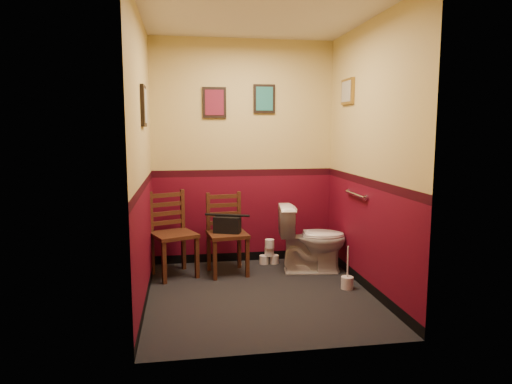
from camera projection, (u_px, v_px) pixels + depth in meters
floor at (260, 294)px, 4.55m from camera, size 2.20×2.40×0.00m
ceiling at (260, 13)px, 4.19m from camera, size 2.20×2.40×0.00m
wall_back at (244, 153)px, 5.54m from camera, size 2.20×0.00×2.70m
wall_front at (289, 170)px, 3.20m from camera, size 2.20×0.00×2.70m
wall_left at (143, 161)px, 4.20m from camera, size 0.00×2.40×2.70m
wall_right at (369, 158)px, 4.54m from camera, size 0.00×2.40×2.70m
grab_bar at (355, 194)px, 4.84m from camera, size 0.05×0.56×0.06m
framed_print_back_a at (214, 103)px, 5.39m from camera, size 0.28×0.04×0.36m
framed_print_back_b at (264, 99)px, 5.47m from camera, size 0.26×0.04×0.34m
framed_print_left at (144, 106)px, 4.23m from camera, size 0.04×0.30×0.38m
framed_print_right at (347, 92)px, 5.03m from camera, size 0.04×0.34×0.28m
toilet at (312, 239)px, 5.25m from camera, size 0.83×0.53×0.76m
toilet_brush at (347, 282)px, 4.71m from camera, size 0.13×0.13×0.45m
chair_left at (172, 234)px, 5.10m from camera, size 0.58×0.58×0.95m
chair_right at (227, 234)px, 5.19m from camera, size 0.48×0.48×0.92m
handbag at (227, 225)px, 5.13m from camera, size 0.33×0.24×0.22m
tp_stack at (269, 254)px, 5.57m from camera, size 0.24×0.14×0.31m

